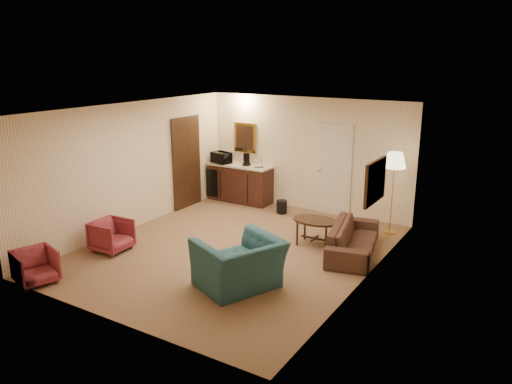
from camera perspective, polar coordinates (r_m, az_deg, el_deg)
ground at (r=9.36m, az=-2.51°, el=-6.58°), size 6.00×6.00×0.00m
room_walls at (r=9.55m, az=-0.53°, el=4.62°), size 5.02×6.01×2.61m
wetbar_cabinet at (r=12.24m, az=-1.85°, el=1.03°), size 1.64×0.58×0.92m
sofa at (r=9.23m, az=11.11°, el=-4.74°), size 0.96×1.97×0.74m
teal_armchair at (r=7.72m, az=-1.98°, el=-7.28°), size 1.21×1.43×1.06m
rose_chair_near at (r=9.58m, az=-16.19°, el=-4.64°), size 0.63×0.66×0.65m
rose_chair_far at (r=8.68m, az=-23.92°, el=-7.62°), size 0.70×0.73×0.61m
coffee_table at (r=9.55m, az=6.76°, el=-4.58°), size 0.91×0.63×0.51m
floor_lamp at (r=10.30m, az=15.32°, el=-0.14°), size 0.55×0.55×1.68m
waste_bin at (r=11.39m, az=2.96°, el=-1.71°), size 0.29×0.29×0.30m
microwave at (r=12.32m, az=-4.02°, el=4.08°), size 0.54×0.39×0.33m
coffee_maker at (r=12.02m, az=-1.09°, el=3.73°), size 0.20×0.20×0.30m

